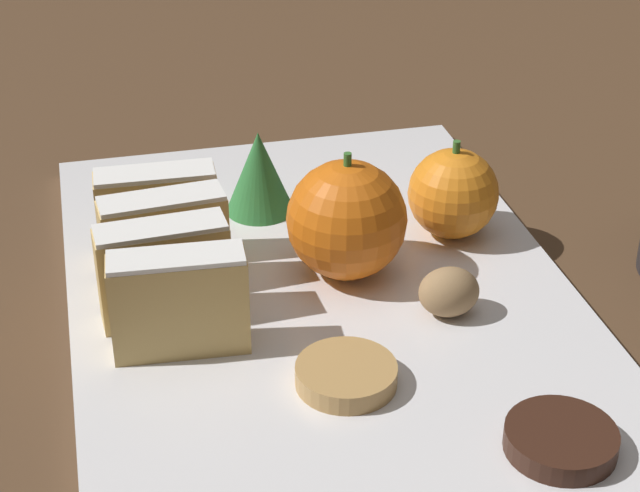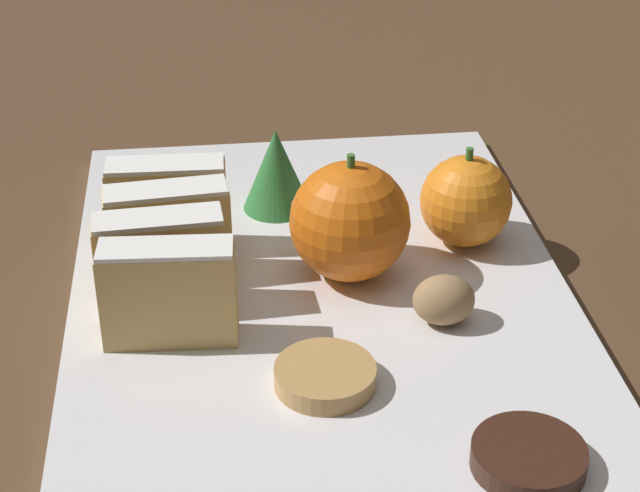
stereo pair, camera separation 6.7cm
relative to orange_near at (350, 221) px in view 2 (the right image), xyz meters
name	(u,v)px [view 2 (the right image)]	position (x,y,z in m)	size (l,w,h in m)	color
ground_plane	(320,302)	(-0.02, -0.01, -0.05)	(6.00, 6.00, 0.00)	#513823
serving_platter	(320,294)	(-0.02, -0.01, -0.04)	(0.32, 0.44, 0.01)	white
stollen_slice_front	(169,293)	(-0.11, -0.06, -0.01)	(0.08, 0.03, 0.06)	tan
stollen_slice_second	(161,262)	(-0.12, -0.02, -0.01)	(0.08, 0.03, 0.06)	tan
stollen_slice_third	(169,232)	(-0.11, 0.01, -0.01)	(0.08, 0.03, 0.06)	tan
stollen_slice_fourth	(168,206)	(-0.12, 0.05, -0.01)	(0.08, 0.03, 0.06)	tan
orange_near	(350,221)	(0.00, 0.00, 0.00)	(0.08, 0.08, 0.09)	orange
orange_far	(466,201)	(0.08, 0.03, -0.01)	(0.06, 0.06, 0.07)	orange
walnut	(444,300)	(0.05, -0.06, -0.02)	(0.04, 0.03, 0.03)	#9E7A51
chocolate_cookie	(529,457)	(0.06, -0.19, -0.03)	(0.06, 0.06, 0.01)	#381E14
gingerbread_cookie	(325,376)	(-0.03, -0.11, -0.03)	(0.06, 0.06, 0.01)	tan
evergreen_sprig	(276,169)	(-0.04, 0.10, -0.01)	(0.05, 0.05, 0.06)	#2D7538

